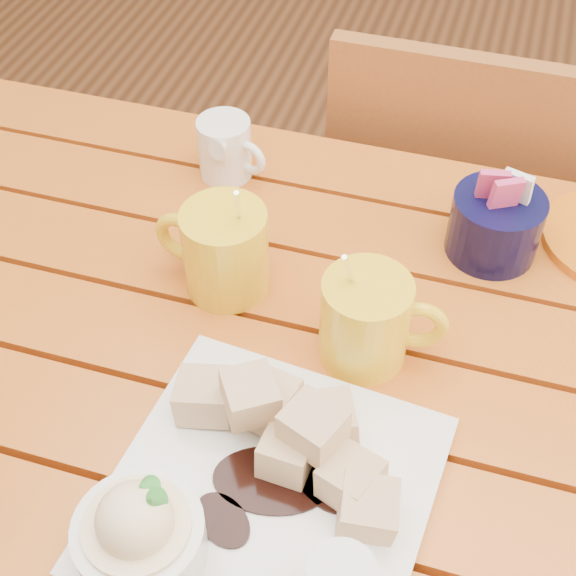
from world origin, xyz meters
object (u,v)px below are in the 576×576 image
(table, at_px, (284,426))
(chair_far, at_px, (455,226))
(coffee_mug_right, at_px, (368,319))
(dessert_plate, at_px, (243,496))
(coffee_mug_left, at_px, (223,249))

(table, relative_size, chair_far, 1.38)
(chair_far, bearing_deg, coffee_mug_right, 84.14)
(table, distance_m, chair_far, 0.61)
(dessert_plate, bearing_deg, chair_far, 81.04)
(dessert_plate, relative_size, coffee_mug_left, 1.92)
(dessert_plate, distance_m, coffee_mug_right, 0.22)
(table, xyz_separation_m, chair_far, (0.13, 0.57, -0.16))
(coffee_mug_left, xyz_separation_m, chair_far, (0.23, 0.47, -0.32))
(table, height_order, dessert_plate, dessert_plate)
(dessert_plate, distance_m, coffee_mug_left, 0.29)
(dessert_plate, relative_size, chair_far, 0.35)
(table, relative_size, coffee_mug_left, 7.65)
(coffee_mug_left, bearing_deg, table, -37.24)
(table, height_order, coffee_mug_right, coffee_mug_right)
(dessert_plate, height_order, coffee_mug_right, coffee_mug_right)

